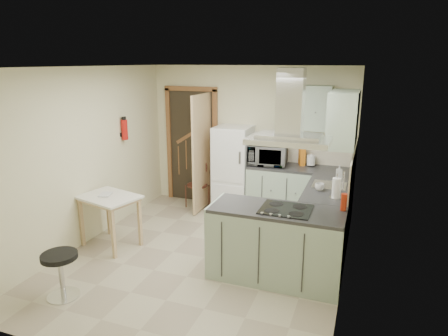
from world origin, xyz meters
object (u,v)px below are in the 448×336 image
at_px(fridge, 233,170).
at_px(microwave, 268,155).
at_px(extractor_hood, 289,140).
at_px(stool, 61,275).
at_px(peninsula, 276,244).
at_px(bentwood_chair, 197,185).
at_px(drop_leaf_table, 111,221).

distance_m(fridge, microwave, 0.69).
relative_size(extractor_hood, stool, 1.70).
height_order(peninsula, extractor_hood, extractor_hood).
xyz_separation_m(fridge, bentwood_chair, (-0.66, -0.06, -0.34)).
bearing_deg(microwave, drop_leaf_table, -138.85).
xyz_separation_m(peninsula, stool, (-2.15, -1.22, -0.19)).
height_order(fridge, bentwood_chair, fridge).
xyz_separation_m(extractor_hood, microwave, (-0.71, 1.95, -0.65)).
bearing_deg(extractor_hood, stool, -151.63).
xyz_separation_m(fridge, drop_leaf_table, (-1.18, -1.91, -0.38)).
relative_size(bentwood_chair, microwave, 1.35).
bearing_deg(drop_leaf_table, bentwood_chair, 88.90).
xyz_separation_m(peninsula, drop_leaf_table, (-2.41, 0.07, -0.08)).
distance_m(extractor_hood, bentwood_chair, 3.05).
bearing_deg(drop_leaf_table, extractor_hood, 13.22).
bearing_deg(extractor_hood, fridge, 123.79).
height_order(drop_leaf_table, stool, drop_leaf_table).
relative_size(extractor_hood, drop_leaf_table, 1.13).
xyz_separation_m(peninsula, bentwood_chair, (-1.88, 1.92, -0.04)).
height_order(fridge, peninsula, fridge).
bearing_deg(fridge, peninsula, -58.26).
bearing_deg(stool, fridge, 73.85).
xyz_separation_m(extractor_hood, stool, (-2.25, -1.22, -1.46)).
height_order(extractor_hood, bentwood_chair, extractor_hood).
height_order(extractor_hood, drop_leaf_table, extractor_hood).
relative_size(drop_leaf_table, microwave, 1.29).
bearing_deg(drop_leaf_table, stool, -63.90).
bearing_deg(peninsula, extractor_hood, 0.00).
height_order(fridge, microwave, fridge).
height_order(peninsula, bentwood_chair, peninsula).
bearing_deg(bentwood_chair, extractor_hood, -23.19).
bearing_deg(bentwood_chair, fridge, 26.38).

